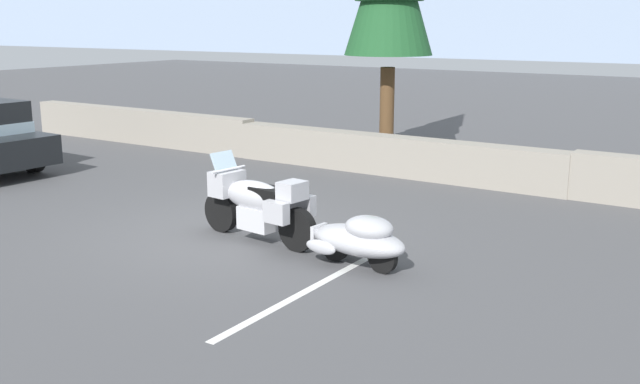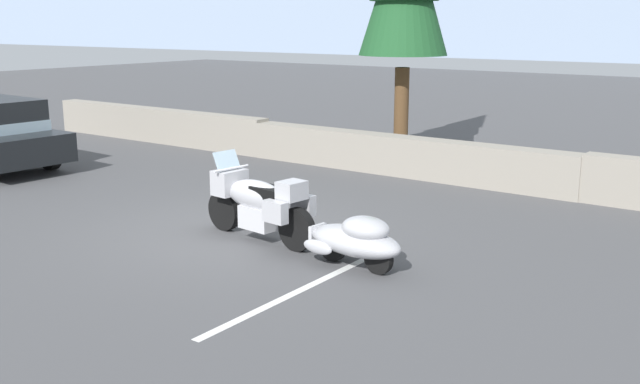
% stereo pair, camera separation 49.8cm
% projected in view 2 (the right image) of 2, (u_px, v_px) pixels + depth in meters
% --- Properties ---
extents(ground_plane, '(80.00, 80.00, 0.00)m').
position_uv_depth(ground_plane, '(230.00, 232.00, 11.85)').
color(ground_plane, '#4C4C4F').
extents(stone_guard_wall, '(24.00, 0.56, 0.95)m').
position_uv_depth(stone_guard_wall, '(393.00, 154.00, 16.25)').
color(stone_guard_wall, gray).
rests_on(stone_guard_wall, ground).
extents(touring_motorcycle, '(2.31, 0.89, 1.33)m').
position_uv_depth(touring_motorcycle, '(258.00, 201.00, 11.29)').
color(touring_motorcycle, black).
rests_on(touring_motorcycle, ground).
extents(car_shaped_trailer, '(2.23, 0.88, 0.76)m').
position_uv_depth(car_shaped_trailer, '(356.00, 239.00, 10.06)').
color(car_shaped_trailer, black).
rests_on(car_shaped_trailer, ground).
extents(parking_stripe_marker, '(0.12, 3.60, 0.01)m').
position_uv_depth(parking_stripe_marker, '(297.00, 292.00, 9.22)').
color(parking_stripe_marker, silver).
rests_on(parking_stripe_marker, ground).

